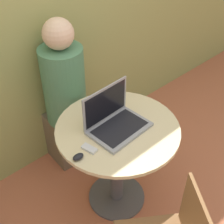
# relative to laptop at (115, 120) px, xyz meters

# --- Properties ---
(ground_plane) EXTENTS (12.00, 12.00, 0.00)m
(ground_plane) POSITION_rel_laptop_xyz_m (0.01, -0.02, -0.79)
(ground_plane) COLOR #B26042
(back_wall) EXTENTS (7.00, 0.05, 2.60)m
(back_wall) POSITION_rel_laptop_xyz_m (0.01, 0.78, 0.51)
(back_wall) COLOR #939956
(back_wall) RESTS_ON ground_plane
(round_table) EXTENTS (0.81, 0.81, 0.74)m
(round_table) POSITION_rel_laptop_xyz_m (0.01, -0.02, -0.26)
(round_table) COLOR #4C4C51
(round_table) RESTS_ON ground_plane
(laptop) EXTENTS (0.39, 0.28, 0.27)m
(laptop) POSITION_rel_laptop_xyz_m (0.00, 0.00, 0.00)
(laptop) COLOR gray
(laptop) RESTS_ON round_table
(cell_phone) EXTENTS (0.06, 0.10, 0.02)m
(cell_phone) POSITION_rel_laptop_xyz_m (-0.25, -0.05, -0.05)
(cell_phone) COLOR silver
(cell_phone) RESTS_ON round_table
(computer_mouse) EXTENTS (0.07, 0.04, 0.03)m
(computer_mouse) POSITION_rel_laptop_xyz_m (-0.34, -0.06, -0.04)
(computer_mouse) COLOR black
(computer_mouse) RESTS_ON round_table
(person_seated) EXTENTS (0.33, 0.51, 1.29)m
(person_seated) POSITION_rel_laptop_xyz_m (0.02, 0.63, -0.24)
(person_seated) COLOR brown
(person_seated) RESTS_ON ground_plane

